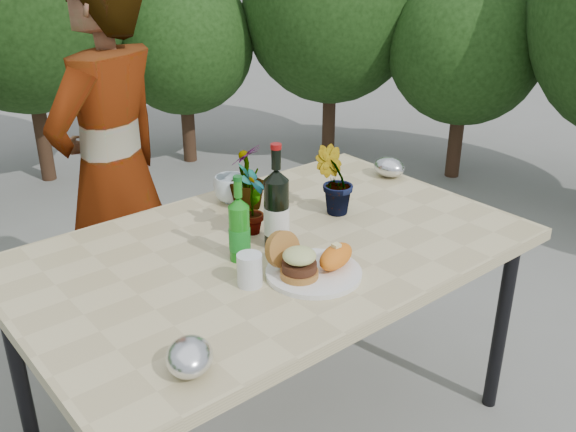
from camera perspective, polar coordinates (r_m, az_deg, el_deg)
ground at (r=2.47m, az=-1.24°, el=-18.28°), size 80.00×80.00×0.00m
patio_table at (r=2.06m, az=-1.41°, el=-4.03°), size 1.60×1.00×0.75m
shrub_hedge at (r=3.37m, az=-12.90°, el=14.22°), size 6.91×5.11×2.10m
dinner_plate at (r=1.87m, az=2.30°, el=-5.06°), size 0.28×0.28×0.01m
burger_stack at (r=1.82m, az=0.63°, el=-3.93°), size 0.11×0.16×0.11m
sweet_potato at (r=1.88m, az=4.28°, el=-3.61°), size 0.17×0.12×0.06m
grilled_veg at (r=1.93m, az=0.86°, el=-3.33°), size 0.08×0.05×0.03m
wine_bottle at (r=1.98m, az=-1.03°, el=0.57°), size 0.08×0.08×0.34m
sparkling_water at (r=1.91m, az=-4.35°, el=-1.23°), size 0.07×0.07×0.27m
plastic_cup at (r=1.80m, az=-3.43°, el=-4.80°), size 0.07×0.07×0.09m
seedling_left at (r=2.06m, az=-3.21°, el=1.45°), size 0.15×0.15×0.24m
seedling_mid at (r=2.22m, az=4.13°, el=3.13°), size 0.17×0.17×0.24m
seedling_right at (r=2.27m, az=-3.65°, el=3.49°), size 0.18×0.18×0.23m
blue_bowl at (r=2.34m, az=-5.10°, el=2.41°), size 0.14×0.14×0.10m
foil_packet_left at (r=1.50m, az=-8.76°, el=-12.25°), size 0.17×0.17×0.08m
foil_packet_right at (r=2.61m, az=8.97°, el=4.32°), size 0.12×0.14×0.08m
person at (r=2.57m, az=-15.23°, el=3.58°), size 0.69×0.58×1.60m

